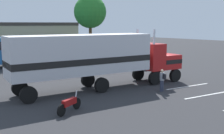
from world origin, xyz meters
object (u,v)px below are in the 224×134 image
at_px(motorcycle, 70,104).
at_px(tree_center, 90,12).
at_px(person_bystander, 162,79).
at_px(semi_truck, 96,56).
at_px(parked_bus, 40,48).

relative_size(motorcycle, tree_center, 0.22).
relative_size(person_bystander, motorcycle, 0.81).
bearing_deg(semi_truck, person_bystander, -48.61).
xyz_separation_m(semi_truck, motorcycle, (-4.52, -3.38, -2.04)).
bearing_deg(motorcycle, semi_truck, 36.81).
height_order(person_bystander, tree_center, tree_center).
bearing_deg(parked_bus, motorcycle, -112.22).
bearing_deg(tree_center, person_bystander, -112.91).
xyz_separation_m(parked_bus, motorcycle, (-7.17, -17.55, -1.58)).
relative_size(semi_truck, tree_center, 1.61).
height_order(parked_bus, tree_center, tree_center).
bearing_deg(tree_center, parked_bus, -168.02).
bearing_deg(person_bystander, motorcycle, 177.57).
relative_size(parked_bus, motorcycle, 5.63).
bearing_deg(person_bystander, tree_center, 67.09).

